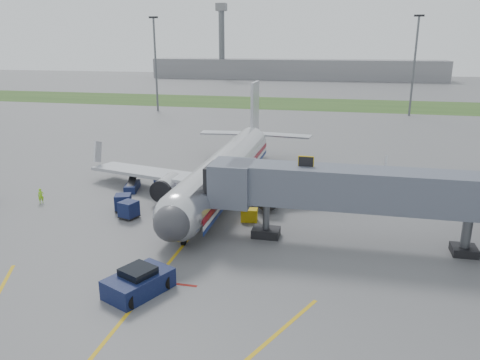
% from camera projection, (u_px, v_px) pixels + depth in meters
% --- Properties ---
extents(ground, '(400.00, 400.00, 0.00)m').
position_uv_depth(ground, '(175.00, 256.00, 34.73)').
color(ground, '#565659').
rests_on(ground, ground).
extents(grass_strip, '(300.00, 25.00, 0.01)m').
position_uv_depth(grass_strip, '(299.00, 104.00, 118.87)').
color(grass_strip, '#2D4C1E').
rests_on(grass_strip, ground).
extents(apron_markings, '(21.52, 50.00, 0.01)m').
position_uv_depth(apron_markings, '(131.00, 309.00, 27.81)').
color(apron_markings, gold).
rests_on(apron_markings, ground).
extents(airliner, '(32.10, 35.67, 10.25)m').
position_uv_depth(airliner, '(226.00, 169.00, 48.23)').
color(airliner, silver).
rests_on(airliner, ground).
extents(jet_bridge, '(25.30, 4.00, 6.90)m').
position_uv_depth(jet_bridge, '(356.00, 190.00, 35.42)').
color(jet_bridge, slate).
rests_on(jet_bridge, ground).
extents(light_mast_left, '(2.00, 0.44, 20.40)m').
position_uv_depth(light_mast_left, '(156.00, 62.00, 103.42)').
color(light_mast_left, '#595B60').
rests_on(light_mast_left, ground).
extents(light_mast_right, '(2.00, 0.44, 20.40)m').
position_uv_depth(light_mast_right, '(414.00, 64.00, 96.50)').
color(light_mast_right, '#595B60').
rests_on(light_mast_right, ground).
extents(distant_terminal, '(120.00, 14.00, 8.00)m').
position_uv_depth(distant_terminal, '(295.00, 69.00, 194.63)').
color(distant_terminal, slate).
rests_on(distant_terminal, ground).
extents(control_tower, '(4.00, 4.00, 30.00)m').
position_uv_depth(control_tower, '(222.00, 36.00, 192.47)').
color(control_tower, '#595B60').
rests_on(control_tower, ground).
extents(pushback_tug, '(4.01, 4.79, 1.72)m').
position_uv_depth(pushback_tug, '(139.00, 282.00, 29.44)').
color(pushback_tug, '#0C1137').
rests_on(pushback_tug, ground).
extents(baggage_cart_a, '(1.85, 1.85, 1.58)m').
position_uv_depth(baggage_cart_a, '(123.00, 203.00, 43.67)').
color(baggage_cart_a, '#0C1137').
rests_on(baggage_cart_a, ground).
extents(baggage_cart_b, '(1.82, 1.82, 1.57)m').
position_uv_depth(baggage_cart_b, '(129.00, 210.00, 41.84)').
color(baggage_cart_b, '#0C1137').
rests_on(baggage_cart_b, ground).
extents(baggage_cart_c, '(1.68, 1.68, 1.71)m').
position_uv_depth(baggage_cart_c, '(164.00, 185.00, 48.62)').
color(baggage_cart_c, '#0C1137').
rests_on(baggage_cart_c, ground).
extents(belt_loader, '(1.89, 3.82, 1.80)m').
position_uv_depth(belt_loader, '(132.00, 186.00, 49.86)').
color(belt_loader, '#0C1137').
rests_on(belt_loader, ground).
extents(ground_power_cart, '(1.52, 1.10, 1.14)m').
position_uv_depth(ground_power_cart, '(249.00, 215.00, 41.20)').
color(ground_power_cart, gold).
rests_on(ground_power_cart, ground).
extents(ramp_worker, '(0.65, 0.60, 1.48)m').
position_uv_depth(ramp_worker, '(41.00, 196.00, 45.78)').
color(ramp_worker, '#87DA19').
rests_on(ramp_worker, ground).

